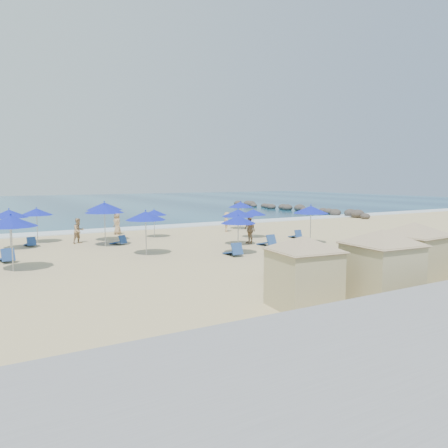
{
  "coord_description": "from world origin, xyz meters",
  "views": [
    {
      "loc": [
        -12.38,
        -19.9,
        4.26
      ],
      "look_at": [
        0.97,
        3.0,
        1.47
      ],
      "focal_mm": 35.0,
      "sensor_mm": 36.0,
      "label": 1
    }
  ],
  "objects_px": {
    "cabana_0": "(304,263)",
    "beachgoer_2": "(250,230)",
    "umbrella_7": "(154,212)",
    "beachgoer_4": "(117,223)",
    "umbrella_9": "(240,205)",
    "beachgoer_3": "(227,222)",
    "umbrella_1": "(11,221)",
    "umbrella_10": "(253,212)",
    "umbrella_0": "(9,214)",
    "trash_bin": "(276,269)",
    "umbrella_5": "(104,209)",
    "cabana_2": "(414,246)",
    "rock_jetty": "(292,208)",
    "umbrella_3": "(146,216)",
    "umbrella_4": "(104,206)",
    "cabana_1": "(382,257)",
    "beachgoer_1": "(79,231)",
    "umbrella_2": "(36,212)",
    "umbrella_8": "(238,213)",
    "umbrella_11": "(311,210)",
    "umbrella_6": "(238,220)"
  },
  "relations": [
    {
      "from": "beachgoer_3",
      "to": "umbrella_1",
      "type": "bearing_deg",
      "value": 125.57
    },
    {
      "from": "umbrella_2",
      "to": "umbrella_8",
      "type": "height_order",
      "value": "umbrella_2"
    },
    {
      "from": "umbrella_6",
      "to": "trash_bin",
      "type": "bearing_deg",
      "value": -106.7
    },
    {
      "from": "umbrella_1",
      "to": "umbrella_10",
      "type": "xyz_separation_m",
      "value": [
        15.85,
        3.84,
        -0.47
      ]
    },
    {
      "from": "umbrella_0",
      "to": "umbrella_1",
      "type": "distance_m",
      "value": 6.8
    },
    {
      "from": "umbrella_7",
      "to": "umbrella_9",
      "type": "xyz_separation_m",
      "value": [
        8.12,
        1.24,
        0.25
      ]
    },
    {
      "from": "umbrella_4",
      "to": "umbrella_6",
      "type": "relative_size",
      "value": 1.21
    },
    {
      "from": "umbrella_3",
      "to": "umbrella_11",
      "type": "bearing_deg",
      "value": -7.73
    },
    {
      "from": "cabana_1",
      "to": "umbrella_1",
      "type": "bearing_deg",
      "value": 131.19
    },
    {
      "from": "cabana_0",
      "to": "umbrella_4",
      "type": "distance_m",
      "value": 18.66
    },
    {
      "from": "umbrella_7",
      "to": "beachgoer_1",
      "type": "relative_size",
      "value": 1.26
    },
    {
      "from": "cabana_0",
      "to": "beachgoer_2",
      "type": "height_order",
      "value": "cabana_0"
    },
    {
      "from": "umbrella_1",
      "to": "umbrella_10",
      "type": "bearing_deg",
      "value": 13.64
    },
    {
      "from": "umbrella_0",
      "to": "umbrella_10",
      "type": "xyz_separation_m",
      "value": [
        15.44,
        -2.95,
        -0.32
      ]
    },
    {
      "from": "umbrella_1",
      "to": "beachgoer_1",
      "type": "relative_size",
      "value": 1.61
    },
    {
      "from": "beachgoer_1",
      "to": "umbrella_11",
      "type": "bearing_deg",
      "value": -56.78
    },
    {
      "from": "umbrella_0",
      "to": "umbrella_9",
      "type": "height_order",
      "value": "umbrella_0"
    },
    {
      "from": "umbrella_6",
      "to": "beachgoer_2",
      "type": "distance_m",
      "value": 4.43
    },
    {
      "from": "cabana_0",
      "to": "cabana_1",
      "type": "relative_size",
      "value": 0.94
    },
    {
      "from": "umbrella_0",
      "to": "beachgoer_2",
      "type": "distance_m",
      "value": 14.7
    },
    {
      "from": "cabana_1",
      "to": "beachgoer_1",
      "type": "xyz_separation_m",
      "value": [
        -5.94,
        19.42,
        -0.77
      ]
    },
    {
      "from": "umbrella_3",
      "to": "beachgoer_2",
      "type": "xyz_separation_m",
      "value": [
        7.4,
        0.79,
        -1.3
      ]
    },
    {
      "from": "umbrella_5",
      "to": "beachgoer_2",
      "type": "xyz_separation_m",
      "value": [
        8.51,
        -3.51,
        -1.46
      ]
    },
    {
      "from": "trash_bin",
      "to": "cabana_0",
      "type": "relative_size",
      "value": 0.2
    },
    {
      "from": "umbrella_11",
      "to": "umbrella_6",
      "type": "bearing_deg",
      "value": -171.18
    },
    {
      "from": "beachgoer_3",
      "to": "umbrella_0",
      "type": "bearing_deg",
      "value": 103.49
    },
    {
      "from": "cabana_1",
      "to": "umbrella_8",
      "type": "xyz_separation_m",
      "value": [
        2.61,
        13.36,
        0.47
      ]
    },
    {
      "from": "umbrella_1",
      "to": "umbrella_5",
      "type": "relative_size",
      "value": 0.98
    },
    {
      "from": "umbrella_7",
      "to": "beachgoer_4",
      "type": "xyz_separation_m",
      "value": [
        -1.81,
        3.04,
        -0.97
      ]
    },
    {
      "from": "beachgoer_2",
      "to": "umbrella_1",
      "type": "bearing_deg",
      "value": -85.07
    },
    {
      "from": "umbrella_1",
      "to": "umbrella_9",
      "type": "bearing_deg",
      "value": 26.23
    },
    {
      "from": "cabana_2",
      "to": "umbrella_5",
      "type": "height_order",
      "value": "cabana_2"
    },
    {
      "from": "umbrella_10",
      "to": "cabana_2",
      "type": "bearing_deg",
      "value": -99.5
    },
    {
      "from": "rock_jetty",
      "to": "beachgoer_3",
      "type": "bearing_deg",
      "value": -141.29
    },
    {
      "from": "umbrella_9",
      "to": "umbrella_10",
      "type": "bearing_deg",
      "value": -112.8
    },
    {
      "from": "cabana_0",
      "to": "umbrella_5",
      "type": "bearing_deg",
      "value": 97.51
    },
    {
      "from": "beachgoer_1",
      "to": "beachgoer_2",
      "type": "xyz_separation_m",
      "value": [
        9.65,
        -5.73,
        0.08
      ]
    },
    {
      "from": "umbrella_1",
      "to": "umbrella_0",
      "type": "bearing_deg",
      "value": 86.56
    },
    {
      "from": "umbrella_9",
      "to": "umbrella_5",
      "type": "bearing_deg",
      "value": -163.76
    },
    {
      "from": "trash_bin",
      "to": "beachgoer_1",
      "type": "height_order",
      "value": "beachgoer_1"
    },
    {
      "from": "cabana_1",
      "to": "umbrella_11",
      "type": "relative_size",
      "value": 1.72
    },
    {
      "from": "umbrella_11",
      "to": "beachgoer_1",
      "type": "distance_m",
      "value": 15.22
    },
    {
      "from": "trash_bin",
      "to": "umbrella_9",
      "type": "relative_size",
      "value": 0.35
    },
    {
      "from": "umbrella_7",
      "to": "cabana_0",
      "type": "bearing_deg",
      "value": -96.22
    },
    {
      "from": "umbrella_3",
      "to": "cabana_0",
      "type": "bearing_deg",
      "value": -85.05
    },
    {
      "from": "umbrella_9",
      "to": "beachgoer_3",
      "type": "relative_size",
      "value": 1.51
    },
    {
      "from": "beachgoer_2",
      "to": "umbrella_4",
      "type": "bearing_deg",
      "value": -128.43
    },
    {
      "from": "rock_jetty",
      "to": "umbrella_7",
      "type": "bearing_deg",
      "value": -148.5
    },
    {
      "from": "umbrella_0",
      "to": "trash_bin",
      "type": "bearing_deg",
      "value": -57.12
    },
    {
      "from": "cabana_2",
      "to": "umbrella_8",
      "type": "xyz_separation_m",
      "value": [
        -0.3,
        12.45,
        0.46
      ]
    }
  ]
}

